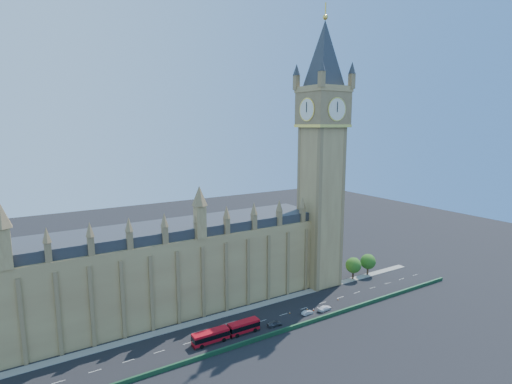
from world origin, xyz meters
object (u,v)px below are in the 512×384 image
car_grey (274,324)px  car_silver (307,312)px  red_bus (227,332)px  car_white (325,308)px

car_grey → car_silver: car_grey is taller
car_grey → car_silver: 12.98m
car_silver → red_bus: bearing=85.4°
red_bus → car_silver: size_ratio=5.09×
car_silver → car_white: 6.49m
red_bus → car_silver: bearing=-1.5°
car_grey → red_bus: bearing=88.3°
red_bus → car_grey: size_ratio=4.49×
car_grey → car_white: size_ratio=0.86×
red_bus → car_grey: red_bus is taller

